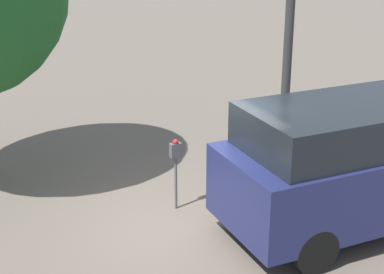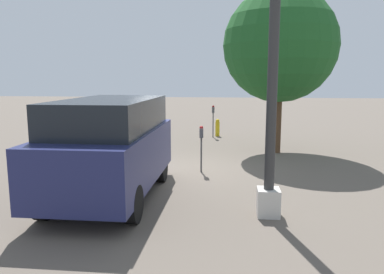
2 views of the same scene
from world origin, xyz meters
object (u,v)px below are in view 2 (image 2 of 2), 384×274
Objects in this scene: parking_meter_near at (201,138)px; parking_meter_far at (213,114)px; parked_van at (111,145)px; fire_hydrant at (217,128)px; lamp_post at (271,122)px; car_distant at (102,109)px; street_tree at (280,45)px.

parking_meter_far reaches higher than parking_meter_near.
parked_van is 5.76× the size of fire_hydrant.
parking_meter_near is 3.78m from lamp_post.
parked_van reaches higher than fire_hydrant.
lamp_post is at bearing 4.44° from parking_meter_far.
fire_hydrant is (-0.40, 0.19, -0.68)m from parking_meter_far.
parked_van is 9.46m from fire_hydrant.
lamp_post is 1.11× the size of parked_van.
fire_hydrant is at bearing -127.43° from car_distant.
lamp_post is (9.63, 1.58, 0.81)m from parking_meter_far.
parking_meter_near is 0.23× the size of street_tree.
street_tree reaches higher than fire_hydrant.
street_tree is (-6.45, 0.90, 1.93)m from lamp_post.
parking_meter_far is at bearing 167.85° from parked_van.
parked_van is 7.57m from street_tree.
lamp_post is 17.37m from car_distant.
parked_van is at bearing -12.66° from fire_hydrant.
street_tree is (3.18, 2.48, 2.74)m from parking_meter_far.
lamp_post is at bearing 76.44° from parked_van.
parking_meter_near is at bearing -1.80° from fire_hydrant.
street_tree is at bearing 136.66° from parking_meter_near.
parking_meter_near is 13.68m from car_distant.
car_distant is (-14.19, -5.21, -0.43)m from parked_van.
car_distant is 5.13× the size of fire_hydrant.
parked_van is 15.12m from car_distant.
parking_meter_near is 0.26× the size of lamp_post.
parking_meter_near is at bearing -38.46° from street_tree.
lamp_post is 0.88× the size of street_tree.
parking_meter_far is 8.91m from car_distant.
street_tree is (-3.15, 2.50, 2.82)m from parking_meter_near.
parking_meter_far is 1.82× the size of fire_hydrant.
parking_meter_far reaches higher than fire_hydrant.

